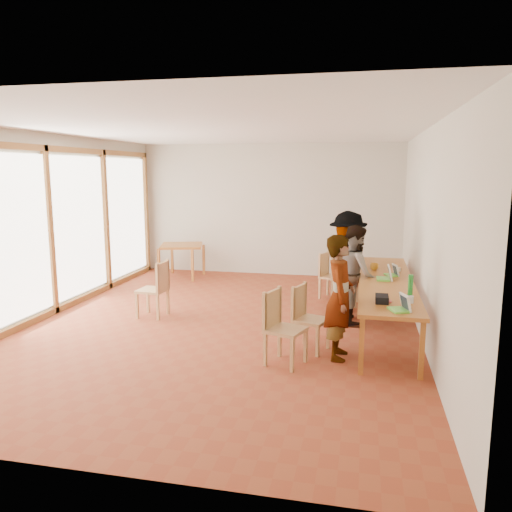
# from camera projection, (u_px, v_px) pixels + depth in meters

# --- Properties ---
(ground) EXTENTS (8.00, 8.00, 0.00)m
(ground) POSITION_uv_depth(u_px,v_px,m) (222.00, 324.00, 7.88)
(ground) COLOR brown
(ground) RESTS_ON ground
(wall_back) EXTENTS (6.00, 0.10, 3.00)m
(wall_back) POSITION_uv_depth(u_px,v_px,m) (269.00, 210.00, 11.48)
(wall_back) COLOR beige
(wall_back) RESTS_ON ground
(wall_front) EXTENTS (6.00, 0.10, 3.00)m
(wall_front) POSITION_uv_depth(u_px,v_px,m) (73.00, 290.00, 3.77)
(wall_front) COLOR beige
(wall_front) RESTS_ON ground
(wall_right) EXTENTS (0.10, 8.00, 3.00)m
(wall_right) POSITION_uv_depth(u_px,v_px,m) (426.00, 235.00, 7.00)
(wall_right) COLOR beige
(wall_right) RESTS_ON ground
(window_wall) EXTENTS (0.10, 8.00, 3.00)m
(window_wall) POSITION_uv_depth(u_px,v_px,m) (49.00, 225.00, 8.24)
(window_wall) COLOR white
(window_wall) RESTS_ON ground
(ceiling) EXTENTS (6.00, 8.00, 0.04)m
(ceiling) POSITION_uv_depth(u_px,v_px,m) (220.00, 128.00, 7.37)
(ceiling) COLOR white
(ceiling) RESTS_ON wall_back
(communal_table) EXTENTS (0.80, 4.00, 0.75)m
(communal_table) POSITION_uv_depth(u_px,v_px,m) (386.00, 283.00, 7.61)
(communal_table) COLOR #A86225
(communal_table) RESTS_ON ground
(side_table) EXTENTS (0.90, 0.90, 0.75)m
(side_table) POSITION_uv_depth(u_px,v_px,m) (182.00, 248.00, 11.23)
(side_table) COLOR #A86225
(side_table) RESTS_ON ground
(chair_near) EXTENTS (0.55, 0.55, 0.50)m
(chair_near) POSITION_uv_depth(u_px,v_px,m) (279.00, 319.00, 6.21)
(chair_near) COLOR tan
(chair_near) RESTS_ON ground
(chair_mid) EXTENTS (0.52, 0.52, 0.47)m
(chair_mid) POSITION_uv_depth(u_px,v_px,m) (305.00, 310.00, 6.70)
(chair_mid) COLOR tan
(chair_mid) RESTS_ON ground
(chair_far) EXTENTS (0.52, 0.52, 0.46)m
(chair_far) POSITION_uv_depth(u_px,v_px,m) (328.00, 270.00, 9.44)
(chair_far) COLOR tan
(chair_far) RESTS_ON ground
(chair_empty) EXTENTS (0.51, 0.51, 0.54)m
(chair_empty) POSITION_uv_depth(u_px,v_px,m) (340.00, 270.00, 8.99)
(chair_empty) COLOR tan
(chair_empty) RESTS_ON ground
(chair_spare) EXTENTS (0.46, 0.46, 0.50)m
(chair_spare) POSITION_uv_depth(u_px,v_px,m) (157.00, 283.00, 8.18)
(chair_spare) COLOR tan
(chair_spare) RESTS_ON ground
(person_near) EXTENTS (0.39, 0.59, 1.61)m
(person_near) POSITION_uv_depth(u_px,v_px,m) (340.00, 297.00, 6.34)
(person_near) COLOR gray
(person_near) RESTS_ON ground
(person_mid) EXTENTS (0.78, 0.89, 1.56)m
(person_mid) POSITION_uv_depth(u_px,v_px,m) (355.00, 274.00, 7.90)
(person_mid) COLOR gray
(person_mid) RESTS_ON ground
(person_far) EXTENTS (0.89, 1.24, 1.72)m
(person_far) POSITION_uv_depth(u_px,v_px,m) (347.00, 262.00, 8.49)
(person_far) COLOR gray
(person_far) RESTS_ON ground
(laptop_near) EXTENTS (0.28, 0.30, 0.21)m
(laptop_near) POSITION_uv_depth(u_px,v_px,m) (402.00, 306.00, 5.91)
(laptop_near) COLOR #69D543
(laptop_near) RESTS_ON communal_table
(laptop_mid) EXTENTS (0.24, 0.28, 0.23)m
(laptop_mid) POSITION_uv_depth(u_px,v_px,m) (387.00, 276.00, 7.58)
(laptop_mid) COLOR #69D543
(laptop_mid) RESTS_ON communal_table
(laptop_far) EXTENTS (0.24, 0.26, 0.19)m
(laptop_far) POSITION_uv_depth(u_px,v_px,m) (393.00, 273.00, 7.89)
(laptop_far) COLOR #69D543
(laptop_far) RESTS_ON communal_table
(yellow_mug) EXTENTS (0.16, 0.16, 0.11)m
(yellow_mug) POSITION_uv_depth(u_px,v_px,m) (374.00, 267.00, 8.34)
(yellow_mug) COLOR orange
(yellow_mug) RESTS_ON communal_table
(green_bottle) EXTENTS (0.07, 0.07, 0.28)m
(green_bottle) POSITION_uv_depth(u_px,v_px,m) (410.00, 285.00, 6.64)
(green_bottle) COLOR #207B28
(green_bottle) RESTS_ON communal_table
(clear_glass) EXTENTS (0.07, 0.07, 0.09)m
(clear_glass) POSITION_uv_depth(u_px,v_px,m) (411.00, 299.00, 6.27)
(clear_glass) COLOR silver
(clear_glass) RESTS_ON communal_table
(condiment_cup) EXTENTS (0.08, 0.08, 0.06)m
(condiment_cup) POSITION_uv_depth(u_px,v_px,m) (398.00, 270.00, 8.23)
(condiment_cup) COLOR white
(condiment_cup) RESTS_ON communal_table
(pink_phone) EXTENTS (0.05, 0.10, 0.01)m
(pink_phone) POSITION_uv_depth(u_px,v_px,m) (389.00, 301.00, 6.33)
(pink_phone) COLOR #CA3A48
(pink_phone) RESTS_ON communal_table
(black_pouch) EXTENTS (0.16, 0.26, 0.09)m
(black_pouch) POSITION_uv_depth(u_px,v_px,m) (382.00, 299.00, 6.29)
(black_pouch) COLOR black
(black_pouch) RESTS_ON communal_table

